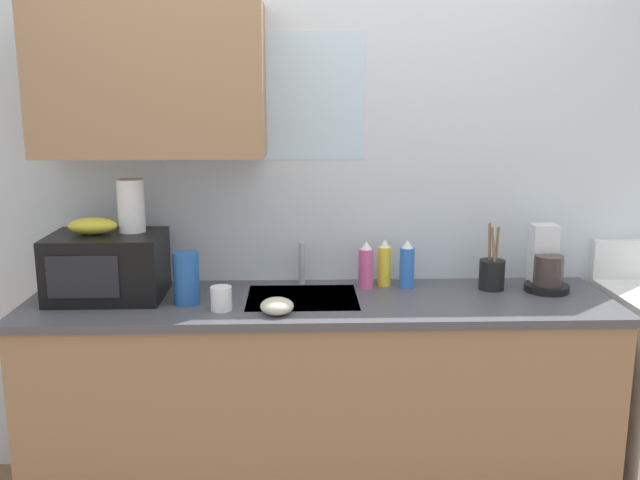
{
  "coord_description": "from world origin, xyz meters",
  "views": [
    {
      "loc": [
        -0.09,
        -2.77,
        1.74
      ],
      "look_at": [
        0.0,
        0.0,
        1.15
      ],
      "focal_mm": 38.97,
      "sensor_mm": 36.0,
      "label": 1
    }
  ],
  "objects_px": {
    "coffee_maker": "(546,266)",
    "mug_white": "(221,298)",
    "dish_soap_bottle_blue": "(407,265)",
    "cereal_canister": "(186,278)",
    "dish_soap_bottle_yellow": "(384,264)",
    "dish_soap_bottle_pink": "(366,266)",
    "small_bowl": "(277,306)",
    "banana_bunch": "(92,226)",
    "microwave": "(107,266)",
    "paper_towel_roll": "(131,206)",
    "utensil_crock": "(492,273)"
  },
  "relations": [
    {
      "from": "coffee_maker",
      "to": "mug_white",
      "type": "bearing_deg",
      "value": -169.76
    },
    {
      "from": "mug_white",
      "to": "cereal_canister",
      "type": "bearing_deg",
      "value": 148.77
    },
    {
      "from": "mug_white",
      "to": "dish_soap_bottle_blue",
      "type": "bearing_deg",
      "value": 21.2
    },
    {
      "from": "coffee_maker",
      "to": "dish_soap_bottle_yellow",
      "type": "height_order",
      "value": "coffee_maker"
    },
    {
      "from": "dish_soap_bottle_yellow",
      "to": "small_bowl",
      "type": "xyz_separation_m",
      "value": [
        -0.46,
        -0.39,
        -0.07
      ]
    },
    {
      "from": "dish_soap_bottle_pink",
      "to": "paper_towel_roll",
      "type": "bearing_deg",
      "value": -176.63
    },
    {
      "from": "small_bowl",
      "to": "banana_bunch",
      "type": "bearing_deg",
      "value": 161.76
    },
    {
      "from": "paper_towel_roll",
      "to": "dish_soap_bottle_yellow",
      "type": "bearing_deg",
      "value": 5.04
    },
    {
      "from": "coffee_maker",
      "to": "dish_soap_bottle_yellow",
      "type": "bearing_deg",
      "value": 172.87
    },
    {
      "from": "dish_soap_bottle_yellow",
      "to": "small_bowl",
      "type": "bearing_deg",
      "value": -139.67
    },
    {
      "from": "banana_bunch",
      "to": "dish_soap_bottle_yellow",
      "type": "xyz_separation_m",
      "value": [
        1.22,
        0.14,
        -0.21
      ]
    },
    {
      "from": "microwave",
      "to": "dish_soap_bottle_blue",
      "type": "distance_m",
      "value": 1.27
    },
    {
      "from": "dish_soap_bottle_pink",
      "to": "small_bowl",
      "type": "distance_m",
      "value": 0.53
    },
    {
      "from": "dish_soap_bottle_pink",
      "to": "cereal_canister",
      "type": "xyz_separation_m",
      "value": [
        -0.75,
        -0.21,
        0.01
      ]
    },
    {
      "from": "banana_bunch",
      "to": "dish_soap_bottle_yellow",
      "type": "height_order",
      "value": "banana_bunch"
    },
    {
      "from": "dish_soap_bottle_pink",
      "to": "dish_soap_bottle_blue",
      "type": "relative_size",
      "value": 0.99
    },
    {
      "from": "coffee_maker",
      "to": "mug_white",
      "type": "xyz_separation_m",
      "value": [
        -1.38,
        -0.25,
        -0.06
      ]
    },
    {
      "from": "paper_towel_roll",
      "to": "mug_white",
      "type": "xyz_separation_m",
      "value": [
        0.39,
        -0.24,
        -0.33
      ]
    },
    {
      "from": "dish_soap_bottle_blue",
      "to": "utensil_crock",
      "type": "relative_size",
      "value": 0.72
    },
    {
      "from": "dish_soap_bottle_pink",
      "to": "utensil_crock",
      "type": "bearing_deg",
      "value": -4.03
    },
    {
      "from": "microwave",
      "to": "paper_towel_roll",
      "type": "relative_size",
      "value": 2.09
    },
    {
      "from": "dish_soap_bottle_yellow",
      "to": "cereal_canister",
      "type": "distance_m",
      "value": 0.87
    },
    {
      "from": "paper_towel_roll",
      "to": "coffee_maker",
      "type": "height_order",
      "value": "paper_towel_roll"
    },
    {
      "from": "dish_soap_bottle_blue",
      "to": "dish_soap_bottle_yellow",
      "type": "bearing_deg",
      "value": 161.4
    },
    {
      "from": "cereal_canister",
      "to": "mug_white",
      "type": "distance_m",
      "value": 0.18
    },
    {
      "from": "paper_towel_roll",
      "to": "microwave",
      "type": "bearing_deg",
      "value": -152.83
    },
    {
      "from": "small_bowl",
      "to": "utensil_crock",
      "type": "bearing_deg",
      "value": 19.07
    },
    {
      "from": "banana_bunch",
      "to": "small_bowl",
      "type": "distance_m",
      "value": 0.84
    },
    {
      "from": "microwave",
      "to": "dish_soap_bottle_pink",
      "type": "height_order",
      "value": "microwave"
    },
    {
      "from": "paper_towel_roll",
      "to": "dish_soap_bottle_yellow",
      "type": "height_order",
      "value": "paper_towel_roll"
    },
    {
      "from": "paper_towel_roll",
      "to": "utensil_crock",
      "type": "distance_m",
      "value": 1.56
    },
    {
      "from": "small_bowl",
      "to": "cereal_canister",
      "type": "bearing_deg",
      "value": 157.85
    },
    {
      "from": "mug_white",
      "to": "small_bowl",
      "type": "relative_size",
      "value": 0.73
    },
    {
      "from": "dish_soap_bottle_blue",
      "to": "cereal_canister",
      "type": "distance_m",
      "value": 0.95
    },
    {
      "from": "dish_soap_bottle_blue",
      "to": "cereal_canister",
      "type": "xyz_separation_m",
      "value": [
        -0.93,
        -0.21,
        0.01
      ]
    },
    {
      "from": "banana_bunch",
      "to": "paper_towel_roll",
      "type": "relative_size",
      "value": 0.91
    },
    {
      "from": "dish_soap_bottle_pink",
      "to": "cereal_canister",
      "type": "bearing_deg",
      "value": -164.45
    },
    {
      "from": "dish_soap_bottle_yellow",
      "to": "utensil_crock",
      "type": "relative_size",
      "value": 0.71
    },
    {
      "from": "banana_bunch",
      "to": "paper_towel_roll",
      "type": "height_order",
      "value": "paper_towel_roll"
    },
    {
      "from": "paper_towel_roll",
      "to": "dish_soap_bottle_pink",
      "type": "height_order",
      "value": "paper_towel_roll"
    },
    {
      "from": "dish_soap_bottle_pink",
      "to": "mug_white",
      "type": "bearing_deg",
      "value": -153.57
    },
    {
      "from": "coffee_maker",
      "to": "small_bowl",
      "type": "distance_m",
      "value": 1.2
    },
    {
      "from": "dish_soap_bottle_blue",
      "to": "coffee_maker",
      "type": "bearing_deg",
      "value": -5.22
    },
    {
      "from": "banana_bunch",
      "to": "coffee_maker",
      "type": "bearing_deg",
      "value": 1.75
    },
    {
      "from": "mug_white",
      "to": "utensil_crock",
      "type": "relative_size",
      "value": 0.32
    },
    {
      "from": "banana_bunch",
      "to": "utensil_crock",
      "type": "height_order",
      "value": "banana_bunch"
    },
    {
      "from": "cereal_canister",
      "to": "dish_soap_bottle_pink",
      "type": "bearing_deg",
      "value": 15.55
    },
    {
      "from": "banana_bunch",
      "to": "dish_soap_bottle_yellow",
      "type": "distance_m",
      "value": 1.25
    },
    {
      "from": "cereal_canister",
      "to": "mug_white",
      "type": "relative_size",
      "value": 2.25
    },
    {
      "from": "mug_white",
      "to": "small_bowl",
      "type": "xyz_separation_m",
      "value": [
        0.22,
        -0.06,
        -0.02
      ]
    }
  ]
}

